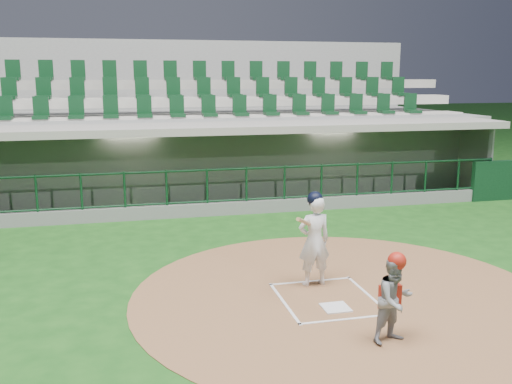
% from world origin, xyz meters
% --- Properties ---
extents(ground, '(120.00, 120.00, 0.00)m').
position_xyz_m(ground, '(0.00, 0.00, 0.00)').
color(ground, '#154413').
rests_on(ground, ground).
extents(dirt_circle, '(7.20, 7.20, 0.01)m').
position_xyz_m(dirt_circle, '(0.30, -0.20, 0.01)').
color(dirt_circle, brown).
rests_on(dirt_circle, ground).
extents(home_plate, '(0.43, 0.43, 0.02)m').
position_xyz_m(home_plate, '(0.00, -0.70, 0.02)').
color(home_plate, silver).
rests_on(home_plate, dirt_circle).
extents(batter_box_chalk, '(1.55, 1.80, 0.01)m').
position_xyz_m(batter_box_chalk, '(0.00, -0.30, 0.02)').
color(batter_box_chalk, white).
rests_on(batter_box_chalk, ground).
extents(dugout_structure, '(16.40, 3.70, 3.00)m').
position_xyz_m(dugout_structure, '(0.07, 7.83, 0.96)').
color(dugout_structure, slate).
rests_on(dugout_structure, ground).
extents(seating_deck, '(17.00, 6.72, 5.15)m').
position_xyz_m(seating_deck, '(0.00, 10.91, 1.42)').
color(seating_deck, gray).
rests_on(seating_deck, ground).
extents(batter, '(0.85, 0.86, 1.71)m').
position_xyz_m(batter, '(-0.01, 0.39, 0.87)').
color(batter, white).
rests_on(batter, dirt_circle).
extents(catcher, '(0.71, 0.62, 1.32)m').
position_xyz_m(catcher, '(0.36, -1.98, 0.66)').
color(catcher, gray).
rests_on(catcher, dirt_circle).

